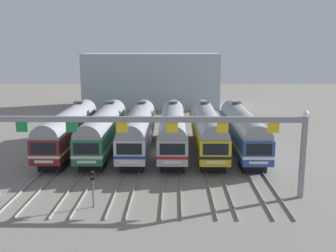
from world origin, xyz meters
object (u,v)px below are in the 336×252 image
at_px(commuter_train_yellow, 208,129).
at_px(catenary_gantry, 147,131).
at_px(commuter_train_stainless, 173,129).
at_px(yard_signal_mast, 93,182).
at_px(commuter_train_green, 104,128).
at_px(commuter_train_silver, 138,128).
at_px(commuter_train_maroon, 69,128).
at_px(commuter_train_blue, 242,129).

bearing_deg(commuter_train_yellow, catenary_gantry, -113.32).
bearing_deg(catenary_gantry, commuter_train_stainless, 81.82).
relative_size(commuter_train_yellow, catenary_gantry, 0.73).
bearing_deg(yard_signal_mast, commuter_train_green, 97.03).
xyz_separation_m(commuter_train_silver, commuter_train_yellow, (7.76, 0.00, 0.00)).
height_order(commuter_train_yellow, yard_signal_mast, commuter_train_yellow).
xyz_separation_m(commuter_train_maroon, commuter_train_green, (3.88, 0.00, 0.00)).
bearing_deg(commuter_train_blue, catenary_gantry, -125.69).
relative_size(commuter_train_green, catenary_gantry, 0.73).
distance_m(commuter_train_maroon, commuter_train_yellow, 15.52).
bearing_deg(commuter_train_stainless, commuter_train_maroon, 180.00).
relative_size(commuter_train_silver, catenary_gantry, 0.73).
height_order(commuter_train_maroon, commuter_train_green, same).
bearing_deg(commuter_train_yellow, commuter_train_blue, 0.00).
xyz_separation_m(commuter_train_green, commuter_train_yellow, (11.64, 0.00, 0.00)).
height_order(commuter_train_maroon, commuter_train_blue, same).
height_order(commuter_train_silver, commuter_train_yellow, same).
xyz_separation_m(commuter_train_silver, commuter_train_blue, (11.64, 0.00, 0.00)).
distance_m(commuter_train_maroon, commuter_train_stainless, 11.64).
distance_m(catenary_gantry, yard_signal_mast, 5.61).
xyz_separation_m(commuter_train_green, commuter_train_silver, (3.88, 0.00, 0.00)).
distance_m(commuter_train_yellow, yard_signal_mast, 18.50).
relative_size(commuter_train_green, commuter_train_blue, 1.00).
relative_size(catenary_gantry, yard_signal_mast, 8.85).
distance_m(commuter_train_stainless, catenary_gantry, 13.89).
relative_size(commuter_train_silver, commuter_train_blue, 1.00).
relative_size(commuter_train_blue, yard_signal_mast, 6.49).
xyz_separation_m(commuter_train_green, commuter_train_blue, (15.52, 0.00, 0.00)).
distance_m(commuter_train_green, commuter_train_silver, 3.88).
bearing_deg(commuter_train_maroon, commuter_train_silver, 0.00).
xyz_separation_m(commuter_train_blue, catenary_gantry, (-9.70, -13.50, 2.64)).
height_order(commuter_train_blue, yard_signal_mast, commuter_train_blue).
bearing_deg(yard_signal_mast, commuter_train_stainless, 69.71).
xyz_separation_m(commuter_train_green, commuter_train_stainless, (7.76, 0.00, 0.00)).
height_order(commuter_train_silver, yard_signal_mast, commuter_train_silver).
distance_m(commuter_train_green, commuter_train_stainless, 7.76).
xyz_separation_m(commuter_train_yellow, yard_signal_mast, (-9.70, -15.74, -0.74)).
relative_size(commuter_train_stainless, catenary_gantry, 0.73).
bearing_deg(commuter_train_silver, commuter_train_maroon, 180.00).
bearing_deg(commuter_train_green, catenary_gantry, -66.68).
bearing_deg(commuter_train_yellow, yard_signal_mast, -121.64).
bearing_deg(commuter_train_green, commuter_train_blue, 0.00).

